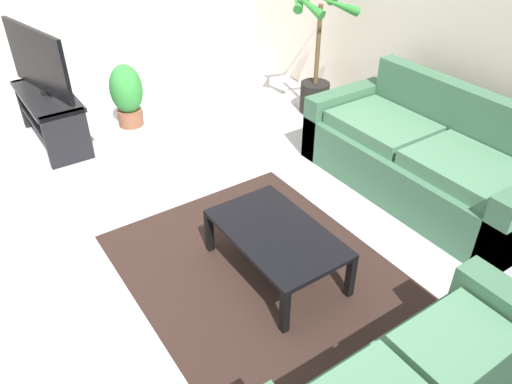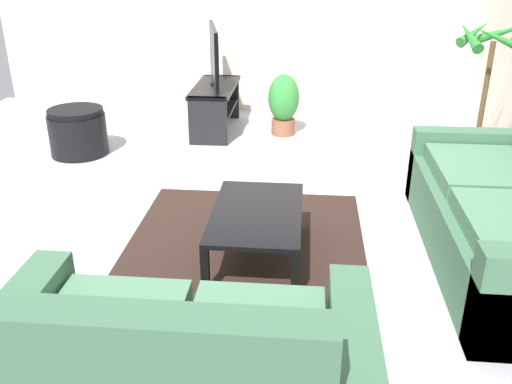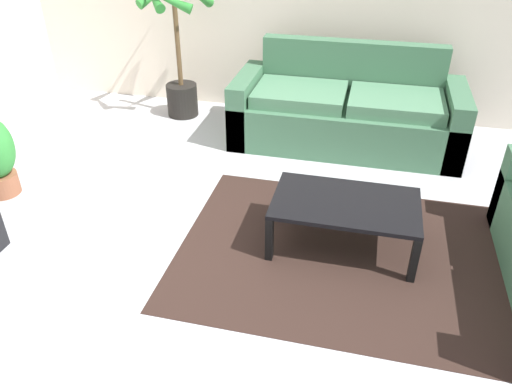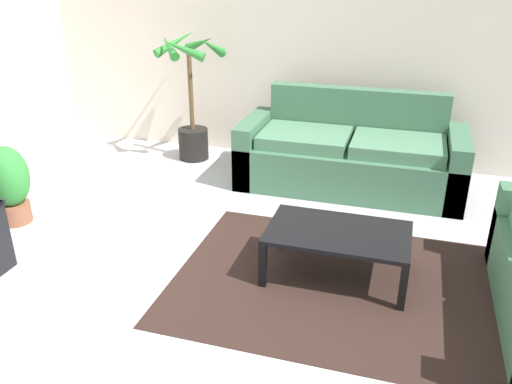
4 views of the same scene
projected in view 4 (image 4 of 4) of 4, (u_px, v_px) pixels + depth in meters
The scene contains 7 objects.
ground_plane at pixel (206, 307), 3.43m from camera, with size 6.60×6.60×0.00m, color #B2B2B7.
wall_back at pixel (308, 34), 5.49m from camera, with size 6.00×0.06×2.70m, color beige.
couch_main at pixel (350, 157), 5.14m from camera, with size 2.12×0.90×0.90m.
coffee_table at pixel (338, 236), 3.64m from camera, with size 0.98×0.59×0.36m.
area_rug at pixel (333, 282), 3.68m from camera, with size 2.20×1.70×0.01m, color black.
potted_palm at pixel (192, 108), 5.72m from camera, with size 0.73×0.71×1.39m.
potted_plant_small at pixel (9, 183), 4.39m from camera, with size 0.35×0.35×0.68m.
Camera 4 is at (1.13, -2.60, 2.09)m, focal length 36.90 mm.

